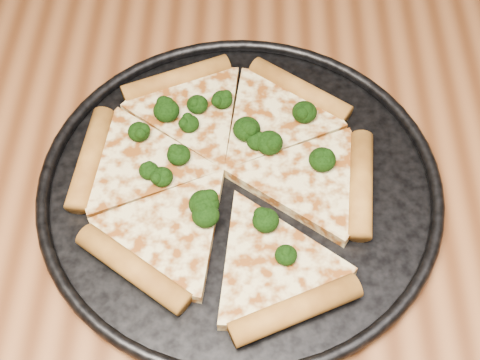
{
  "coord_description": "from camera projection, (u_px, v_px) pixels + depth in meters",
  "views": [
    {
      "loc": [
        0.04,
        -0.29,
        1.31
      ],
      "look_at": [
        0.04,
        0.1,
        0.77
      ],
      "focal_mm": 52.18,
      "sensor_mm": 36.0,
      "label": 1
    }
  ],
  "objects": [
    {
      "name": "broccoli_florets",
      "position": [
        227.0,
        154.0,
        0.68
      ],
      "size": [
        0.21,
        0.2,
        0.02
      ],
      "color": "black",
      "rests_on": "pizza"
    },
    {
      "name": "pizza_pan",
      "position": [
        240.0,
        185.0,
        0.68
      ],
      "size": [
        0.39,
        0.39,
        0.02
      ],
      "color": "black",
      "rests_on": "dining_table"
    },
    {
      "name": "dining_table",
      "position": [
        202.0,
        320.0,
        0.7
      ],
      "size": [
        1.2,
        0.9,
        0.75
      ],
      "color": "brown",
      "rests_on": "ground"
    },
    {
      "name": "pizza",
      "position": [
        226.0,
        174.0,
        0.67
      ],
      "size": [
        0.3,
        0.33,
        0.02
      ],
      "rotation": [
        0.0,
        0.0,
        0.43
      ],
      "color": "#DCC687",
      "rests_on": "pizza_pan"
    }
  ]
}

